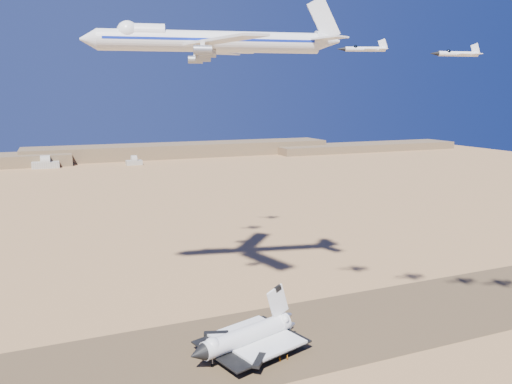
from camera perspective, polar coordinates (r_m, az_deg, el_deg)
name	(u,v)px	position (r m, az deg, el deg)	size (l,w,h in m)	color
ground	(240,347)	(171.60, -1.88, -17.29)	(1200.00, 1200.00, 0.00)	#B0854E
runway	(240,347)	(171.59, -1.88, -17.28)	(600.00, 50.00, 0.06)	brown
ridgeline	(147,153)	(683.59, -12.36, 4.33)	(960.00, 90.00, 18.00)	olive
hangars	(42,165)	(625.20, -23.29, 2.87)	(200.50, 29.50, 30.00)	#A49F91
shuttle	(246,338)	(165.52, -1.10, -16.32)	(40.72, 32.23, 19.86)	white
carrier_747	(203,41)	(180.14, -6.02, 16.77)	(90.45, 68.34, 22.48)	white
crew_a	(287,357)	(164.04, 3.60, -18.31)	(0.70, 0.46, 1.92)	#B95C0A
crew_b	(280,359)	(163.12, 2.74, -18.50)	(0.90, 0.52, 1.84)	#B95C0A
crew_c	(271,358)	(163.95, 1.69, -18.39)	(0.91, 0.47, 1.55)	#B95C0A
chase_jet_a	(364,49)	(155.85, 12.26, 15.69)	(14.69, 8.63, 3.76)	white
chase_jet_b	(457,54)	(153.74, 21.98, 14.45)	(14.81, 8.43, 3.74)	white
chase_jet_e	(212,51)	(226.39, -5.02, 15.74)	(14.21, 7.96, 3.56)	white
chase_jet_f	(242,52)	(251.64, -1.62, 15.68)	(13.45, 7.84, 3.43)	white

